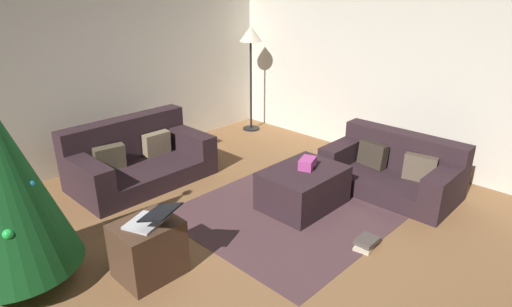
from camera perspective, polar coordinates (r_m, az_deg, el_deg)
The scene contains 14 objects.
ground_plane at distance 3.95m, azimuth -0.72°, elevation -14.37°, with size 6.40×6.40×0.00m, color brown.
rear_partition at distance 5.94m, azimuth -23.16°, elevation 10.13°, with size 6.40×0.12×2.60m, color silver.
corner_partition at distance 5.93m, azimuth 21.53°, elevation 10.36°, with size 0.12×6.40×2.60m, color silver.
couch_left at distance 5.55m, azimuth -15.67°, elevation -0.70°, with size 1.68×0.96×0.76m.
couch_right at distance 5.36m, azimuth 18.01°, elevation -2.04°, with size 0.88×1.53×0.67m.
ottoman at distance 4.78m, azimuth 6.33°, elevation -4.57°, with size 0.91×0.67×0.44m, color #2D1E23.
gift_box at distance 4.71m, azimuth 6.91°, elevation -1.31°, with size 0.23×0.15×0.11m, color #B23F8C.
tv_remote at distance 4.72m, azimuth 7.04°, elevation -1.84°, with size 0.05×0.16×0.02m, color black.
christmas_tree at distance 3.74m, azimuth -31.02°, elevation -3.34°, with size 0.99×0.99×1.77m.
side_table at distance 3.79m, azimuth -14.25°, elevation -12.33°, with size 0.52×0.44×0.50m, color #4C3323.
laptop at distance 3.59m, azimuth -13.92°, elevation -8.49°, with size 0.43×0.49×0.18m.
book_stack at distance 4.27m, azimuth 14.57°, elevation -11.48°, with size 0.30×0.21×0.08m.
corner_lamp at distance 6.99m, azimuth -0.72°, elevation 14.70°, with size 0.36×0.36×1.71m.
area_rug at distance 4.88m, azimuth 6.23°, elevation -6.84°, with size 2.60×2.00×0.01m, color #4C3235.
Camera 1 is at (-2.25, -2.25, 2.34)m, focal length 29.82 mm.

